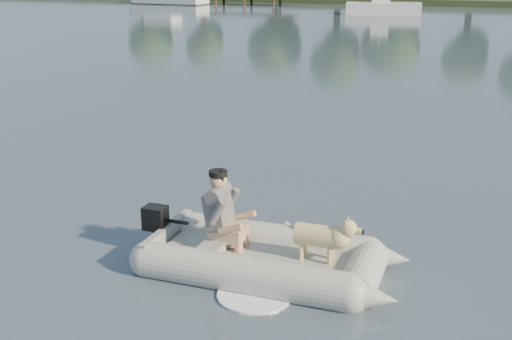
% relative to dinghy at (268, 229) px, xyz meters
% --- Properties ---
extents(water, '(160.00, 160.00, 0.00)m').
position_rel_dinghy_xyz_m(water, '(-1.02, -0.17, -0.54)').
color(water, slate).
rests_on(water, ground).
extents(shore_bank, '(160.00, 12.00, 0.70)m').
position_rel_dinghy_xyz_m(shore_bank, '(-1.02, 61.83, -0.29)').
color(shore_bank, '#47512D').
rests_on(shore_bank, water).
extents(dinghy, '(4.30, 2.88, 1.28)m').
position_rel_dinghy_xyz_m(dinghy, '(0.00, 0.00, 0.00)').
color(dinghy, '#A7A6A1').
rests_on(dinghy, water).
extents(man, '(0.69, 0.60, 0.99)m').
position_rel_dinghy_xyz_m(man, '(-0.64, 0.01, 0.17)').
color(man, '#5A595D').
rests_on(man, dinghy).
extents(dog, '(0.87, 0.35, 0.57)m').
position_rel_dinghy_xyz_m(dog, '(0.59, 0.08, -0.06)').
color(dog, tan).
rests_on(dog, dinghy).
extents(outboard_motor, '(0.39, 0.29, 0.72)m').
position_rel_dinghy_xyz_m(outboard_motor, '(-1.52, -0.08, -0.25)').
color(outboard_motor, black).
rests_on(outboard_motor, dinghy).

